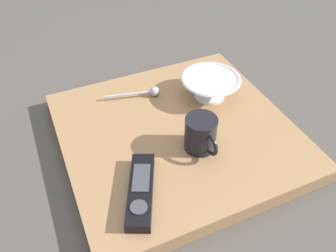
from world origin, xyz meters
name	(u,v)px	position (x,y,z in m)	size (l,w,h in m)	color
ground_plane	(177,140)	(0.00, 0.00, 0.00)	(6.00, 6.00, 0.00)	#47423D
table	(177,134)	(0.00, 0.00, 0.02)	(0.55, 0.53, 0.04)	#936D47
cereal_bowl	(210,86)	(0.14, 0.08, 0.08)	(0.16, 0.16, 0.06)	silver
coffee_mug	(201,134)	(0.02, -0.08, 0.08)	(0.07, 0.10, 0.08)	black
teaspoon	(149,92)	(-0.01, 0.15, 0.06)	(0.15, 0.05, 0.03)	#A3A5B2
tv_remote_near	(141,190)	(-0.15, -0.15, 0.05)	(0.12, 0.18, 0.03)	black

